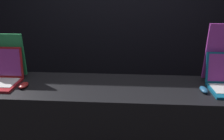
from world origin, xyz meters
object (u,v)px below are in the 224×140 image
Objects in this scene: laptop_front at (0,76)px; mouse_back at (204,90)px; promo_stand_front at (6,57)px; mouse_front at (24,85)px.

laptop_front is 1.74m from mouse_back.
promo_stand_front reaches higher than laptop_front.
laptop_front reaches higher than mouse_front.
promo_stand_front is 1.76m from mouse_back.
promo_stand_front reaches higher than mouse_back.
laptop_front is 2.89× the size of mouse_back.
laptop_front is 0.25m from mouse_front.
promo_stand_front is (0.00, 0.15, 0.12)m from laptop_front.
laptop_front is 0.20m from promo_stand_front.
promo_stand_front is (-0.24, 0.22, 0.18)m from mouse_front.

